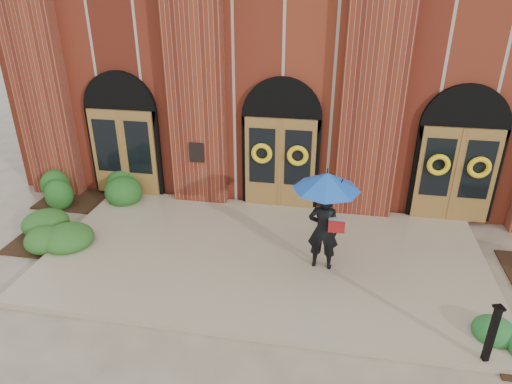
# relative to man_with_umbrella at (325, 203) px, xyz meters

# --- Properties ---
(ground) EXTENTS (90.00, 90.00, 0.00)m
(ground) POSITION_rel_man_with_umbrella_xyz_m (-1.33, 0.09, -1.72)
(ground) COLOR tan
(ground) RESTS_ON ground
(landing) EXTENTS (10.00, 5.30, 0.15)m
(landing) POSITION_rel_man_with_umbrella_xyz_m (-1.33, 0.24, -1.65)
(landing) COLOR gray
(landing) RESTS_ON ground
(church_building) EXTENTS (16.20, 12.53, 7.00)m
(church_building) POSITION_rel_man_with_umbrella_xyz_m (-1.33, 8.88, 1.78)
(church_building) COLOR maroon
(church_building) RESTS_ON ground
(man_with_umbrella) EXTENTS (1.50, 1.50, 2.24)m
(man_with_umbrella) POSITION_rel_man_with_umbrella_xyz_m (0.00, 0.00, 0.00)
(man_with_umbrella) COLOR black
(man_with_umbrella) RESTS_ON landing
(metal_post) EXTENTS (0.19, 0.19, 1.12)m
(metal_post) POSITION_rel_man_with_umbrella_xyz_m (2.86, -2.26, -0.99)
(metal_post) COLOR black
(metal_post) RESTS_ON landing
(hedge_wall_left) EXTENTS (3.20, 1.28, 0.82)m
(hedge_wall_left) POSITION_rel_man_with_umbrella_xyz_m (-6.53, 2.29, -1.31)
(hedge_wall_left) COLOR #1E4D19
(hedge_wall_left) RESTS_ON ground
(hedge_front_left) EXTENTS (1.60, 1.37, 0.56)m
(hedge_front_left) POSITION_rel_man_with_umbrella_xyz_m (-6.72, 0.09, -1.44)
(hedge_front_left) COLOR #244F1B
(hedge_front_left) RESTS_ON ground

